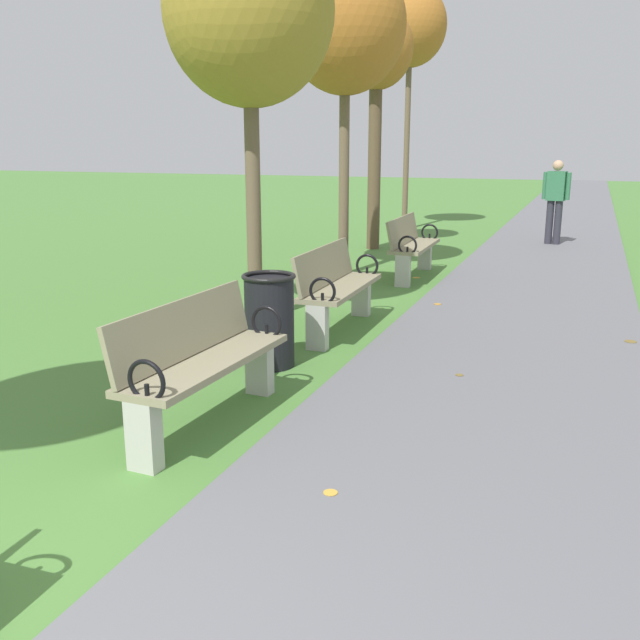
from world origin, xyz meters
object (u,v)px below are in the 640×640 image
(park_bench_2, at_px, (202,360))
(tree_2, at_px, (249,12))
(trash_bin, at_px, (269,320))
(tree_4, at_px, (376,56))
(pedestrian_walking, at_px, (556,198))
(tree_3, at_px, (345,27))
(park_bench_3, at_px, (337,286))
(park_bench_4, at_px, (412,245))
(tree_5, at_px, (410,27))

(park_bench_2, height_order, tree_2, tree_2)
(trash_bin, bearing_deg, tree_4, 99.70)
(pedestrian_walking, height_order, trash_bin, pedestrian_walking)
(park_bench_2, distance_m, tree_3, 6.73)
(tree_2, bearing_deg, pedestrian_walking, 70.12)
(park_bench_2, distance_m, park_bench_3, 2.79)
(park_bench_4, distance_m, tree_2, 4.37)
(tree_2, height_order, tree_4, tree_4)
(tree_4, xyz_separation_m, tree_5, (-0.21, 3.19, 0.94))
(park_bench_3, distance_m, tree_4, 6.79)
(tree_2, xyz_separation_m, pedestrian_walking, (2.76, 7.62, -2.32))
(park_bench_2, distance_m, pedestrian_walking, 10.62)
(tree_5, distance_m, trash_bin, 11.32)
(park_bench_4, distance_m, pedestrian_walking, 4.75)
(tree_4, distance_m, tree_5, 3.34)
(pedestrian_walking, bearing_deg, tree_3, -121.51)
(park_bench_4, height_order, tree_4, tree_4)
(tree_3, xyz_separation_m, pedestrian_walking, (2.79, 4.55, -2.61))
(park_bench_3, relative_size, trash_bin, 1.92)
(park_bench_2, bearing_deg, tree_4, 99.09)
(tree_2, relative_size, trash_bin, 5.04)
(park_bench_3, relative_size, tree_3, 0.36)
(park_bench_3, bearing_deg, tree_3, 107.99)
(park_bench_3, relative_size, pedestrian_walking, 0.99)
(tree_4, bearing_deg, park_bench_3, -76.77)
(park_bench_2, distance_m, tree_4, 9.32)
(park_bench_2, height_order, tree_5, tree_5)
(park_bench_4, xyz_separation_m, tree_3, (-1.02, -0.17, 3.05))
(tree_3, bearing_deg, trash_bin, -79.06)
(park_bench_2, xyz_separation_m, tree_3, (-1.02, 5.91, 3.05))
(park_bench_3, bearing_deg, tree_4, 103.23)
(park_bench_2, bearing_deg, tree_2, 109.12)
(park_bench_2, bearing_deg, pedestrian_walking, 80.38)
(park_bench_3, bearing_deg, park_bench_4, 90.00)
(park_bench_4, distance_m, tree_5, 7.21)
(park_bench_4, height_order, tree_3, tree_3)
(tree_5, bearing_deg, park_bench_3, -80.05)
(tree_4, bearing_deg, tree_5, 93.69)
(tree_3, bearing_deg, pedestrian_walking, 58.49)
(park_bench_3, xyz_separation_m, tree_3, (-1.02, 3.13, 3.05))
(park_bench_3, distance_m, tree_3, 4.49)
(tree_3, relative_size, trash_bin, 5.37)
(park_bench_3, xyz_separation_m, tree_2, (-0.98, 0.05, 2.76))
(park_bench_4, relative_size, tree_2, 0.38)
(park_bench_2, relative_size, tree_3, 0.36)
(trash_bin, bearing_deg, park_bench_2, -84.10)
(park_bench_2, distance_m, tree_5, 12.65)
(tree_2, xyz_separation_m, tree_3, (-0.03, 3.08, 0.29))
(park_bench_2, height_order, park_bench_4, same)
(tree_2, distance_m, pedestrian_walking, 8.43)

